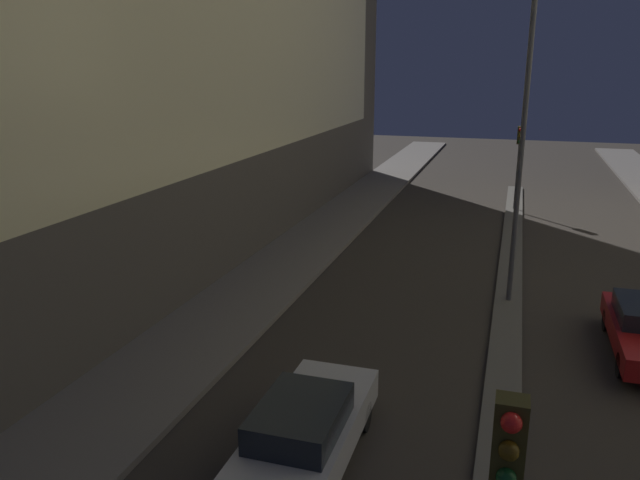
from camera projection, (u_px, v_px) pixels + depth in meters
The scene contains 4 objects.
median_strip at pixel (509, 287), 21.59m from camera, with size 0.86×37.81×0.12m.
traffic_light_mid at pixel (519, 149), 32.06m from camera, with size 0.32×0.42×4.31m.
street_lamp at pixel (525, 111), 18.59m from camera, with size 0.45×0.45×9.71m.
car_left_lane at pixel (305, 432), 11.83m from camera, with size 1.76×4.81×1.51m.
Camera 1 is at (-0.17, -1.47, 7.49)m, focal length 35.00 mm.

